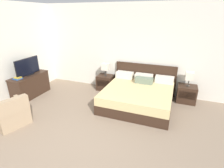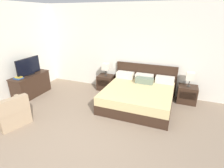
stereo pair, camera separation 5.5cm
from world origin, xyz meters
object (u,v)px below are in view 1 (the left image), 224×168
(nightstand_right, at_px, (187,94))
(book_blue_cover, at_px, (18,78))
(table_lamp_right, at_px, (190,76))
(nightstand_left, at_px, (105,82))
(bed, at_px, (138,95))
(dresser, at_px, (30,85))
(book_red_cover, at_px, (18,79))
(armchair_by_window, at_px, (11,114))
(tv, at_px, (28,67))
(table_lamp_left, at_px, (105,67))

(nightstand_right, distance_m, book_blue_cover, 5.10)
(table_lamp_right, bearing_deg, nightstand_left, -179.97)
(bed, xyz_separation_m, dresser, (-3.43, -0.67, 0.08))
(dresser, distance_m, book_red_cover, 0.55)
(table_lamp_right, height_order, book_blue_cover, table_lamp_right)
(bed, distance_m, armchair_by_window, 3.37)
(tv, relative_size, book_blue_cover, 4.85)
(tv, bearing_deg, nightstand_left, 32.17)
(book_blue_cover, bearing_deg, nightstand_right, 20.10)
(nightstand_right, xyz_separation_m, armchair_by_window, (-3.96, -2.79, 0.02))
(nightstand_right, bearing_deg, bed, -153.58)
(nightstand_left, height_order, armchair_by_window, armchair_by_window)
(nightstand_left, height_order, table_lamp_right, table_lamp_right)
(nightstand_right, bearing_deg, book_red_cover, -159.96)
(nightstand_left, distance_m, table_lamp_left, 0.57)
(nightstand_left, xyz_separation_m, nightstand_right, (2.68, 0.00, 0.00))
(nightstand_right, distance_m, table_lamp_right, 0.57)
(table_lamp_left, bearing_deg, book_blue_cover, -140.04)
(nightstand_left, xyz_separation_m, tv, (-2.09, -1.31, 0.71))
(table_lamp_left, relative_size, book_red_cover, 2.01)
(nightstand_left, xyz_separation_m, book_blue_cover, (-2.08, -1.74, 0.50))
(table_lamp_right, bearing_deg, dresser, -164.34)
(table_lamp_left, relative_size, tv, 0.48)
(dresser, bearing_deg, table_lamp_right, 15.66)
(table_lamp_left, height_order, armchair_by_window, table_lamp_left)
(nightstand_left, relative_size, nightstand_right, 1.00)
(nightstand_right, distance_m, tv, 5.00)
(bed, xyz_separation_m, table_lamp_right, (1.34, 0.67, 0.54))
(nightstand_right, distance_m, table_lamp_left, 2.74)
(bed, relative_size, table_lamp_right, 4.56)
(table_lamp_left, relative_size, table_lamp_right, 1.00)
(dresser, height_order, book_red_cover, book_red_cover)
(nightstand_left, bearing_deg, book_red_cover, -140.28)
(book_red_cover, distance_m, book_blue_cover, 0.04)
(nightstand_right, xyz_separation_m, table_lamp_right, (0.00, 0.00, 0.57))
(book_red_cover, xyz_separation_m, book_blue_cover, (0.02, 0.00, 0.03))
(bed, distance_m, table_lamp_left, 1.59)
(bed, height_order, book_blue_cover, bed)
(tv, relative_size, book_red_cover, 4.16)
(bed, relative_size, book_red_cover, 9.14)
(dresser, bearing_deg, book_red_cover, -91.11)
(bed, distance_m, nightstand_right, 1.50)
(bed, distance_m, dresser, 3.50)
(nightstand_left, distance_m, nightstand_right, 2.68)
(nightstand_right, xyz_separation_m, tv, (-4.77, -1.31, 0.71))
(bed, xyz_separation_m, tv, (-3.43, -0.65, 0.68))
(table_lamp_left, bearing_deg, tv, -147.80)
(table_lamp_left, xyz_separation_m, table_lamp_right, (2.68, 0.00, 0.00))
(nightstand_left, height_order, table_lamp_left, table_lamp_left)
(nightstand_left, relative_size, dresser, 0.43)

